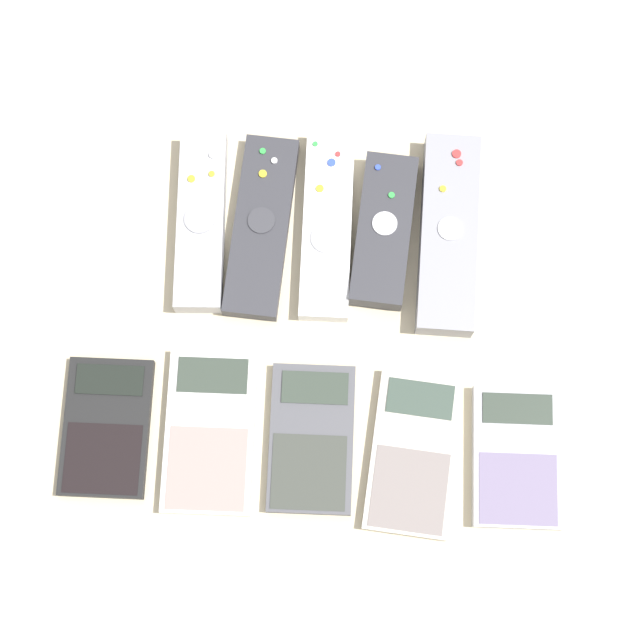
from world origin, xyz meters
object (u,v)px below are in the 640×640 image
(remote_0, at_px, (201,222))
(calculator_4, at_px, (517,457))
(calculator_3, at_px, (413,453))
(remote_4, at_px, (448,234))
(calculator_2, at_px, (313,439))
(calculator_1, at_px, (210,432))
(remote_3, at_px, (384,231))
(remote_2, at_px, (323,225))
(remote_1, at_px, (261,227))
(calculator_0, at_px, (107,427))

(remote_0, distance_m, calculator_4, 0.39)
(remote_0, height_order, calculator_3, remote_0)
(remote_4, distance_m, calculator_2, 0.25)
(remote_4, relative_size, calculator_2, 1.41)
(remote_0, distance_m, calculator_3, 0.31)
(remote_0, distance_m, calculator_1, 0.21)
(remote_3, height_order, calculator_1, remote_3)
(calculator_1, xyz_separation_m, calculator_3, (0.20, -0.01, -0.00))
(remote_3, distance_m, calculator_1, 0.26)
(remote_3, bearing_deg, calculator_2, -101.29)
(calculator_3, height_order, calculator_4, calculator_4)
(remote_3, bearing_deg, calculator_4, -53.97)
(calculator_2, bearing_deg, remote_4, 58.79)
(remote_3, xyz_separation_m, calculator_1, (-0.15, -0.21, -0.00))
(calculator_2, bearing_deg, remote_2, 89.67)
(remote_0, xyz_separation_m, calculator_2, (0.13, -0.21, -0.01))
(remote_1, height_order, calculator_1, remote_1)
(remote_0, xyz_separation_m, remote_2, (0.12, 0.01, -0.00))
(remote_3, bearing_deg, remote_0, -175.53)
(remote_2, relative_size, calculator_1, 1.23)
(remote_4, xyz_separation_m, calculator_4, (0.07, -0.22, -0.01))
(remote_2, bearing_deg, calculator_1, -115.00)
(remote_3, bearing_deg, remote_2, -179.06)
(remote_1, height_order, remote_2, same)
(remote_0, relative_size, calculator_4, 1.36)
(calculator_0, bearing_deg, calculator_2, -0.75)
(remote_4, relative_size, calculator_1, 1.28)
(calculator_1, xyz_separation_m, calculator_4, (0.29, -0.00, 0.00))
(remote_1, distance_m, remote_4, 0.19)
(remote_3, relative_size, calculator_4, 1.16)
(remote_3, xyz_separation_m, calculator_4, (0.14, -0.22, -0.00))
(remote_2, distance_m, calculator_2, 0.22)
(calculator_0, height_order, calculator_1, calculator_1)
(calculator_1, height_order, calculator_3, calculator_1)
(remote_3, xyz_separation_m, calculator_0, (-0.25, -0.22, -0.01))
(remote_4, height_order, calculator_0, remote_4)
(remote_2, height_order, calculator_3, remote_2)
(remote_1, bearing_deg, remote_2, 8.25)
(remote_1, distance_m, remote_2, 0.06)
(remote_1, distance_m, calculator_2, 0.22)
(calculator_1, bearing_deg, remote_0, 95.95)
(calculator_2, bearing_deg, remote_1, 105.99)
(remote_1, relative_size, remote_3, 1.20)
(calculator_2, relative_size, calculator_4, 1.06)
(calculator_0, relative_size, calculator_1, 0.85)
(remote_0, distance_m, calculator_2, 0.25)
(calculator_1, relative_size, calculator_2, 1.10)
(remote_4, relative_size, calculator_3, 1.28)
(remote_2, height_order, calculator_1, remote_2)
(calculator_3, bearing_deg, remote_4, 87.86)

